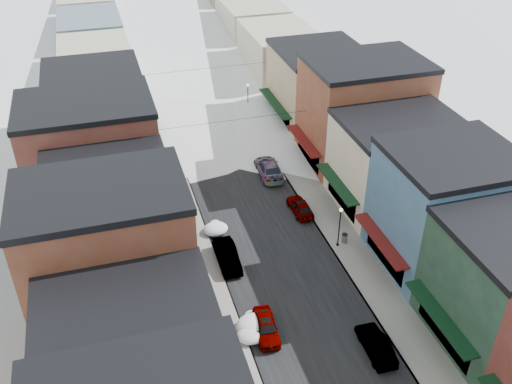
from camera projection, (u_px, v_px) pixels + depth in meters
road at (197, 99)px, 77.89m from camera, size 10.00×160.00×0.01m
sidewalk_left at (148, 105)px, 76.29m from camera, size 3.20×160.00×0.15m
sidewalk_right at (243, 93)px, 79.41m from camera, size 3.20×160.00×0.15m
curb_left at (160, 103)px, 76.66m from camera, size 0.10×160.00×0.15m
curb_right at (232, 95)px, 79.05m from camera, size 0.10×160.00×0.15m
bldg_l_cream at (134, 365)px, 34.05m from camera, size 11.30×8.20×9.50m
bldg_l_brick_near at (111, 263)px, 39.53m from camera, size 12.30×8.20×12.50m
bldg_l_grayblue at (112, 214)px, 47.43m from camera, size 11.30×9.20×9.00m
bldg_l_brick_far at (92, 155)px, 53.86m from camera, size 13.30×9.20×11.00m
bldg_l_tan at (98, 114)px, 62.40m from camera, size 11.30×11.20×10.00m
bldg_r_blue at (445, 209)px, 46.84m from camera, size 11.30×9.20×10.50m
bldg_r_cream at (397, 163)px, 54.59m from camera, size 12.30×9.20×9.00m
bldg_r_brick_far at (362, 111)px, 61.25m from camera, size 13.30×9.20×11.50m
bldg_r_tan at (319, 86)px, 69.58m from camera, size 11.30×11.20×9.50m
distant_blocks at (168, 22)px, 94.16m from camera, size 34.00×55.00×8.00m
overhead_cables at (216, 92)px, 64.47m from camera, size 16.40×15.04×0.04m
car_silver_sedan at (266, 327)px, 42.04m from camera, size 2.02×4.20×1.38m
car_dark_hatch at (227, 256)px, 48.72m from camera, size 1.68×4.75×1.56m
car_silver_wagon at (182, 124)px, 69.81m from camera, size 2.63×5.55×1.56m
car_green_sedan at (376, 345)px, 40.57m from camera, size 1.63×4.35×1.42m
car_gray_suv at (300, 206)px, 55.10m from camera, size 1.76×4.16×1.40m
car_black_sedan at (269, 168)px, 60.92m from camera, size 2.66×5.82×1.65m
car_lane_silver at (198, 108)px, 73.84m from camera, size 1.97×4.36×1.45m
car_lane_white at (203, 82)px, 81.19m from camera, size 2.88×5.12×1.35m
trash_can at (344, 238)px, 51.10m from camera, size 0.52×0.52×0.88m
streetlamp_near at (340, 222)px, 49.62m from camera, size 0.33×0.33×3.99m
streetlamp_far at (248, 95)px, 72.29m from camera, size 0.34×0.34×4.13m
snow_pile_near at (253, 324)px, 42.53m from camera, size 2.57×2.78×1.09m
snow_pile_mid at (251, 334)px, 41.82m from camera, size 2.18×2.54×0.92m
snow_pile_far at (216, 228)px, 52.55m from camera, size 2.28×2.60×0.96m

